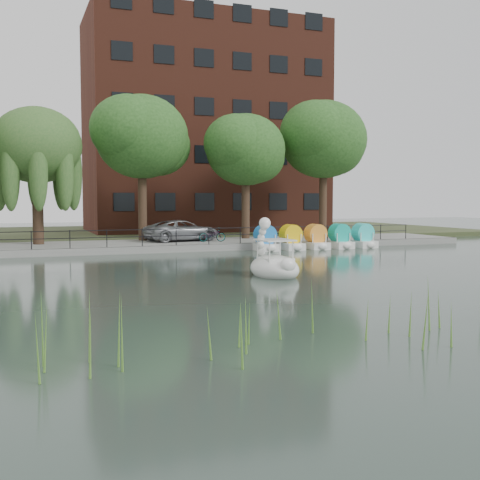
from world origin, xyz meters
TOP-DOWN VIEW (x-y plane):
  - ground_plane at (0.00, 0.00)m, footprint 120.00×120.00m
  - promenade at (0.00, 16.00)m, footprint 40.00×6.00m
  - kerb at (0.00, 13.05)m, footprint 40.00×0.25m
  - land_strip at (0.00, 30.00)m, footprint 60.00×22.00m
  - railing at (0.00, 13.25)m, footprint 32.00×0.05m
  - apartment_building at (7.00, 29.97)m, footprint 20.00×10.07m
  - willow_mid at (-7.50, 17.00)m, footprint 5.32×5.32m
  - broadleaf_center at (-1.00, 18.00)m, footprint 6.00×6.00m
  - broadleaf_right at (6.00, 17.50)m, footprint 5.40×5.40m
  - broadleaf_far at (12.50, 18.50)m, footprint 6.30×6.30m
  - minivan at (1.25, 16.52)m, footprint 3.63×5.97m
  - bicycle at (2.84, 15.22)m, footprint 0.78×1.77m
  - swan_boat at (0.96, 1.34)m, footprint 1.84×2.92m
  - pedal_boat_row at (8.67, 12.32)m, footprint 7.95×1.70m

SIDE VIEW (x-z plane):
  - ground_plane at x=0.00m, z-range 0.00..0.00m
  - land_strip at x=0.00m, z-range 0.00..0.36m
  - promenade at x=0.00m, z-range 0.00..0.40m
  - kerb at x=0.00m, z-range 0.00..0.40m
  - swan_boat at x=0.96m, z-range -0.66..1.69m
  - pedal_boat_row at x=8.67m, z-range -0.09..1.31m
  - bicycle at x=2.84m, z-range 0.40..1.40m
  - railing at x=0.00m, z-range 0.65..1.65m
  - minivan at x=1.25m, z-range 0.40..1.95m
  - willow_mid at x=-7.50m, z-range 2.17..10.32m
  - broadleaf_right at x=6.00m, z-range 2.22..10.55m
  - broadleaf_center at x=-1.00m, z-range 2.44..11.69m
  - broadleaf_far at x=12.50m, z-range 2.54..12.25m
  - apartment_building at x=7.00m, z-range 0.36..18.36m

